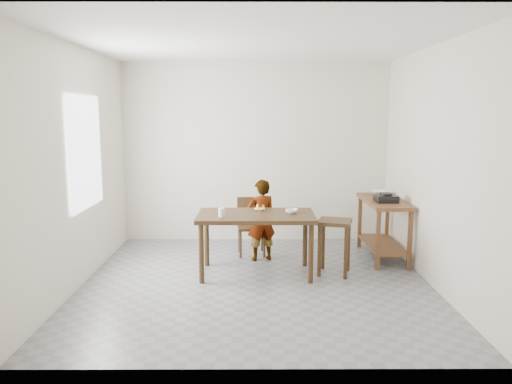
{
  "coord_description": "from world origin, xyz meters",
  "views": [
    {
      "loc": [
        -0.02,
        -5.57,
        1.95
      ],
      "look_at": [
        0.0,
        0.4,
        1.0
      ],
      "focal_mm": 35.0,
      "sensor_mm": 36.0,
      "label": 1
    }
  ],
  "objects_px": {
    "child": "(261,220)",
    "dining_chair": "(251,227)",
    "prep_counter": "(383,229)",
    "stool": "(334,247)",
    "dining_table": "(256,244)"
  },
  "relations": [
    {
      "from": "dining_table",
      "to": "dining_chair",
      "type": "distance_m",
      "value": 0.86
    },
    {
      "from": "dining_table",
      "to": "stool",
      "type": "relative_size",
      "value": 2.08
    },
    {
      "from": "dining_chair",
      "to": "stool",
      "type": "bearing_deg",
      "value": -45.14
    },
    {
      "from": "child",
      "to": "stool",
      "type": "distance_m",
      "value": 1.08
    },
    {
      "from": "prep_counter",
      "to": "dining_chair",
      "type": "relative_size",
      "value": 1.53
    },
    {
      "from": "dining_table",
      "to": "stool",
      "type": "height_order",
      "value": "dining_table"
    },
    {
      "from": "prep_counter",
      "to": "child",
      "type": "bearing_deg",
      "value": -176.32
    },
    {
      "from": "prep_counter",
      "to": "child",
      "type": "height_order",
      "value": "child"
    },
    {
      "from": "prep_counter",
      "to": "child",
      "type": "relative_size",
      "value": 1.1
    },
    {
      "from": "prep_counter",
      "to": "stool",
      "type": "xyz_separation_m",
      "value": [
        -0.77,
        -0.7,
        -0.06
      ]
    },
    {
      "from": "dining_table",
      "to": "child",
      "type": "relative_size",
      "value": 1.29
    },
    {
      "from": "child",
      "to": "dining_chair",
      "type": "bearing_deg",
      "value": -82.25
    },
    {
      "from": "prep_counter",
      "to": "stool",
      "type": "height_order",
      "value": "prep_counter"
    },
    {
      "from": "child",
      "to": "prep_counter",
      "type": "bearing_deg",
      "value": 165.36
    },
    {
      "from": "stool",
      "to": "child",
      "type": "bearing_deg",
      "value": 146.04
    }
  ]
}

